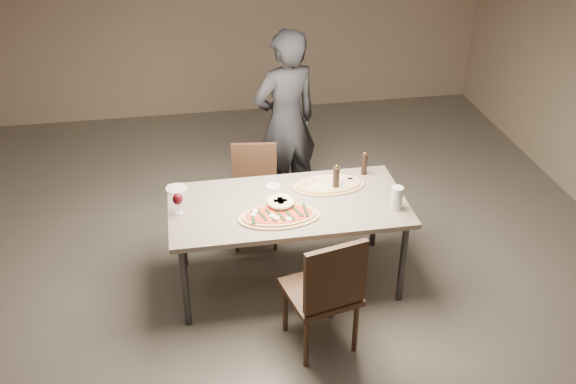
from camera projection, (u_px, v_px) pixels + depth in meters
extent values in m
plane|color=#5A544D|center=(288.00, 281.00, 5.25)|extent=(7.00, 7.00, 0.00)
cube|color=gray|center=(288.00, 205.00, 4.87)|extent=(1.80, 0.90, 0.04)
cylinder|color=#333335|center=(185.00, 287.00, 4.63)|extent=(0.05, 0.05, 0.71)
cylinder|color=#333335|center=(402.00, 263.00, 4.87)|extent=(0.05, 0.05, 0.71)
cylinder|color=#333335|center=(182.00, 230.00, 5.25)|extent=(0.05, 0.05, 0.71)
cylinder|color=#333335|center=(375.00, 211.00, 5.50)|extent=(0.05, 0.05, 0.71)
ellipsoid|color=white|center=(255.00, 211.00, 4.70)|extent=(0.05, 0.05, 0.01)
ellipsoid|color=white|center=(253.00, 214.00, 4.66)|extent=(0.05, 0.05, 0.01)
ellipsoid|color=white|center=(281.00, 206.00, 4.75)|extent=(0.05, 0.05, 0.01)
ellipsoid|color=white|center=(276.00, 217.00, 4.62)|extent=(0.05, 0.05, 0.01)
ellipsoid|color=white|center=(272.00, 215.00, 4.65)|extent=(0.05, 0.05, 0.01)
ellipsoid|color=white|center=(289.00, 218.00, 4.61)|extent=(0.05, 0.05, 0.01)
cube|color=#1E2F14|center=(253.00, 217.00, 4.63)|extent=(0.03, 0.17, 0.01)
cube|color=#1E2F14|center=(261.00, 214.00, 4.66)|extent=(0.07, 0.17, 0.01)
cube|color=#1E2F14|center=(271.00, 215.00, 4.65)|extent=(0.07, 0.17, 0.01)
cube|color=#1E2F14|center=(280.00, 215.00, 4.66)|extent=(0.07, 0.17, 0.01)
cube|color=#1E2F14|center=(289.00, 214.00, 4.67)|extent=(0.07, 0.17, 0.01)
cube|color=#1E2F14|center=(297.00, 211.00, 4.70)|extent=(0.08, 0.17, 0.01)
cube|color=#1E2F14|center=(305.00, 210.00, 4.71)|extent=(0.03, 0.17, 0.01)
cylinder|color=#D07F82|center=(350.00, 177.00, 5.13)|extent=(0.07, 0.07, 0.00)
cylinder|color=#D07F82|center=(351.00, 180.00, 5.09)|extent=(0.07, 0.07, 0.00)
cylinder|color=#D07F82|center=(306.00, 184.00, 5.04)|extent=(0.07, 0.07, 0.00)
cylinder|color=#D07F82|center=(315.00, 180.00, 5.09)|extent=(0.07, 0.07, 0.00)
cylinder|color=#D07F82|center=(342.00, 182.00, 5.06)|extent=(0.07, 0.07, 0.00)
cylinder|color=#D07F82|center=(332.00, 179.00, 5.11)|extent=(0.07, 0.07, 0.00)
cylinder|color=beige|center=(281.00, 204.00, 4.78)|extent=(0.18, 0.18, 0.07)
torus|color=beige|center=(281.00, 202.00, 4.77)|extent=(0.21, 0.21, 0.03)
cube|color=#A17B41|center=(284.00, 202.00, 4.78)|extent=(0.06, 0.05, 0.04)
cube|color=#A17B41|center=(280.00, 201.00, 4.79)|extent=(0.05, 0.06, 0.04)
cube|color=#A17B41|center=(277.00, 203.00, 4.77)|extent=(0.06, 0.05, 0.04)
cube|color=#A17B41|center=(281.00, 204.00, 4.75)|extent=(0.05, 0.06, 0.04)
cylinder|color=white|center=(273.00, 187.00, 5.06)|extent=(0.12, 0.12, 0.01)
cylinder|color=#B8BE46|center=(273.00, 186.00, 5.06)|extent=(0.08, 0.08, 0.00)
cylinder|color=black|center=(364.00, 165.00, 5.20)|extent=(0.05, 0.05, 0.16)
cylinder|color=black|center=(365.00, 155.00, 5.16)|extent=(0.05, 0.05, 0.02)
sphere|color=gold|center=(365.00, 153.00, 5.15)|extent=(0.02, 0.02, 0.02)
cylinder|color=black|center=(336.00, 180.00, 4.98)|extent=(0.05, 0.05, 0.18)
cylinder|color=black|center=(337.00, 169.00, 4.93)|extent=(0.06, 0.06, 0.02)
sphere|color=gold|center=(337.00, 166.00, 4.91)|extent=(0.02, 0.02, 0.02)
cylinder|color=silver|center=(397.00, 198.00, 4.75)|extent=(0.09, 0.09, 0.18)
cylinder|color=silver|center=(179.00, 213.00, 4.74)|extent=(0.06, 0.06, 0.01)
cylinder|color=silver|center=(179.00, 208.00, 4.72)|extent=(0.01, 0.01, 0.08)
ellipsoid|color=#420910|center=(178.00, 199.00, 4.68)|extent=(0.08, 0.08, 0.09)
cylinder|color=white|center=(176.00, 189.00, 5.03)|extent=(0.17, 0.17, 0.01)
cube|color=#3C2619|center=(320.00, 292.00, 4.44)|extent=(0.55, 0.55, 0.04)
cylinder|color=#3C2619|center=(306.00, 342.00, 4.35)|extent=(0.04, 0.04, 0.43)
cylinder|color=#3C2619|center=(355.00, 327.00, 4.47)|extent=(0.04, 0.04, 0.43)
cylinder|color=#3C2619|center=(285.00, 308.00, 4.65)|extent=(0.04, 0.04, 0.43)
cylinder|color=#3C2619|center=(332.00, 295.00, 4.77)|extent=(0.04, 0.04, 0.43)
cube|color=#3C2619|center=(335.00, 277.00, 4.13)|extent=(0.44, 0.14, 0.48)
cube|color=#3C2619|center=(255.00, 201.00, 5.55)|extent=(0.46, 0.46, 0.04)
cylinder|color=#3C2619|center=(274.00, 211.00, 5.80)|extent=(0.03, 0.03, 0.38)
cylinder|color=#3C2619|center=(237.00, 212.00, 5.79)|extent=(0.03, 0.03, 0.38)
cylinder|color=#3C2619|center=(275.00, 232.00, 5.52)|extent=(0.03, 0.03, 0.38)
cylinder|color=#3C2619|center=(236.00, 233.00, 5.50)|extent=(0.03, 0.03, 0.38)
cube|color=#3C2619|center=(254.00, 166.00, 5.58)|extent=(0.39, 0.09, 0.43)
imported|color=black|center=(286.00, 123.00, 5.81)|extent=(0.74, 0.61, 1.74)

